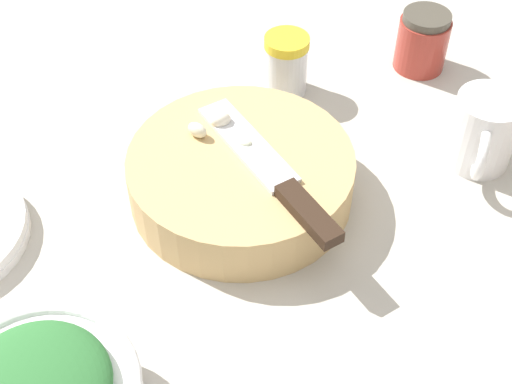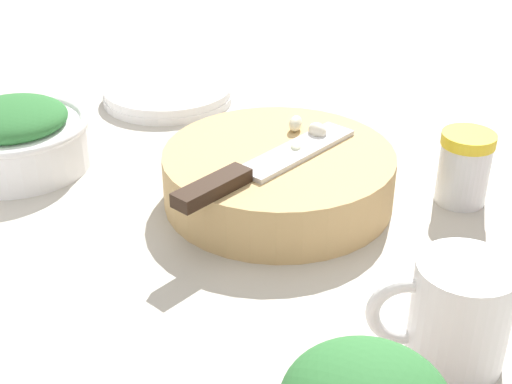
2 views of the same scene
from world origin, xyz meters
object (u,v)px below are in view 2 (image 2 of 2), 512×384
(cutting_board, at_px, (282,178))
(chef_knife, at_px, (260,168))
(plate_stack, at_px, (168,93))
(garlic_cloves, at_px, (306,130))
(herb_bowl, at_px, (15,136))
(spice_jar, at_px, (464,167))
(coffee_mug, at_px, (456,314))

(cutting_board, distance_m, chef_knife, 0.06)
(cutting_board, bearing_deg, plate_stack, -25.85)
(chef_knife, relative_size, garlic_cloves, 3.52)
(garlic_cloves, bearing_deg, herb_bowl, 28.91)
(spice_jar, bearing_deg, herb_bowl, 26.86)
(cutting_board, xyz_separation_m, garlic_cloves, (0.00, -0.05, 0.03))
(cutting_board, distance_m, plate_stack, 0.31)
(chef_knife, height_order, herb_bowl, herb_bowl)
(chef_knife, distance_m, spice_jar, 0.21)
(chef_knife, distance_m, herb_bowl, 0.29)
(garlic_cloves, relative_size, herb_bowl, 0.40)
(coffee_mug, bearing_deg, cutting_board, -27.06)
(cutting_board, height_order, coffee_mug, coffee_mug)
(chef_knife, height_order, coffee_mug, coffee_mug)
(herb_bowl, xyz_separation_m, plate_stack, (-0.00, -0.24, -0.03))
(chef_knife, xyz_separation_m, plate_stack, (0.28, -0.18, -0.05))
(spice_jar, distance_m, coffee_mug, 0.24)
(garlic_cloves, xyz_separation_m, spice_jar, (-0.15, -0.06, -0.02))
(chef_knife, distance_m, coffee_mug, 0.24)
(cutting_board, height_order, spice_jar, spice_jar)
(chef_knife, relative_size, coffee_mug, 2.44)
(chef_knife, bearing_deg, herb_bowl, -161.86)
(chef_knife, xyz_separation_m, spice_jar, (-0.14, -0.15, -0.02))
(herb_bowl, bearing_deg, coffee_mug, 178.80)
(cutting_board, bearing_deg, coffee_mug, 152.94)
(coffee_mug, bearing_deg, garlic_cloves, -35.17)
(plate_stack, bearing_deg, cutting_board, 154.15)
(spice_jar, bearing_deg, coffee_mug, 110.46)
(herb_bowl, bearing_deg, spice_jar, -153.14)
(spice_jar, bearing_deg, cutting_board, 36.60)
(herb_bowl, height_order, coffee_mug, coffee_mug)
(chef_knife, bearing_deg, plate_stack, 153.55)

